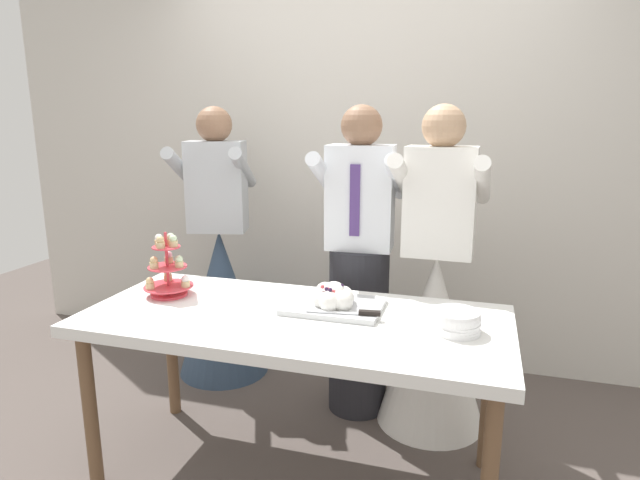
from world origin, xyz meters
TOP-DOWN VIEW (x-y plane):
  - ground_plane at (0.00, 0.00)m, footprint 8.00×8.00m
  - rear_wall at (0.00, 1.42)m, footprint 5.20×0.10m
  - dessert_table at (0.00, 0.00)m, footprint 1.80×0.80m
  - cupcake_stand at (-0.65, 0.08)m, footprint 0.23×0.23m
  - main_cake_tray at (0.14, 0.12)m, footprint 0.43×0.31m
  - plate_stack at (0.67, 0.01)m, footprint 0.19×0.19m
  - person_groom at (0.13, 0.67)m, footprint 0.48×0.51m
  - person_bride at (0.54, 0.64)m, footprint 0.56×0.56m
  - person_guest at (-0.79, 0.86)m, footprint 0.59×0.58m

SIDE VIEW (x-z plane):
  - ground_plane at x=0.00m, z-range 0.00..0.00m
  - person_bride at x=0.54m, z-range -0.25..1.41m
  - person_guest at x=-0.79m, z-range -0.25..1.41m
  - dessert_table at x=0.00m, z-range 0.31..1.09m
  - person_groom at x=0.13m, z-range -0.08..1.58m
  - main_cake_tray at x=0.14m, z-range 0.76..0.88m
  - plate_stack at x=0.67m, z-range 0.78..0.86m
  - cupcake_stand at x=-0.65m, z-range 0.75..1.05m
  - rear_wall at x=0.00m, z-range 0.00..2.90m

